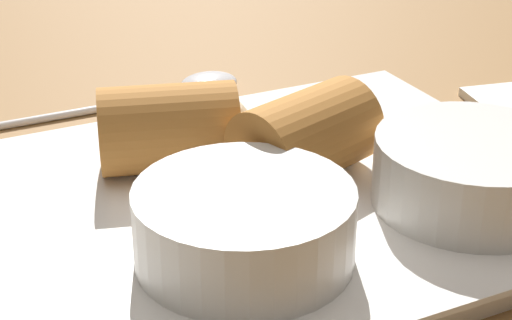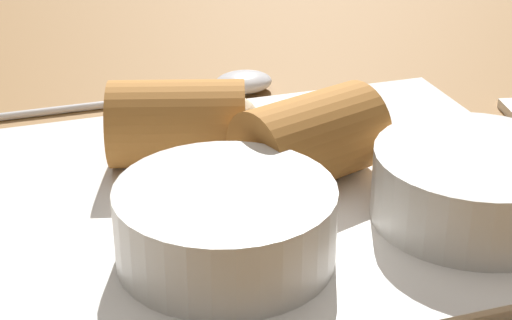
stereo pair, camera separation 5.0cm
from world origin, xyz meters
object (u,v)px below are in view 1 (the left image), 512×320
at_px(dipping_bowl_near, 244,222).
at_px(spoon, 186,88).
at_px(dipping_bowl_far, 473,169).
at_px(serving_plate, 256,206).

distance_m(dipping_bowl_near, spoon, 0.23).
bearing_deg(spoon, dipping_bowl_far, 105.17).
height_order(serving_plate, spoon, serving_plate).
height_order(dipping_bowl_near, spoon, dipping_bowl_near).
height_order(dipping_bowl_near, dipping_bowl_far, same).
height_order(serving_plate, dipping_bowl_near, dipping_bowl_near).
bearing_deg(dipping_bowl_near, spoon, -105.01).
bearing_deg(spoon, dipping_bowl_near, 74.99).
bearing_deg(serving_plate, dipping_bowl_near, 59.47).
relative_size(dipping_bowl_far, spoon, 0.50).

